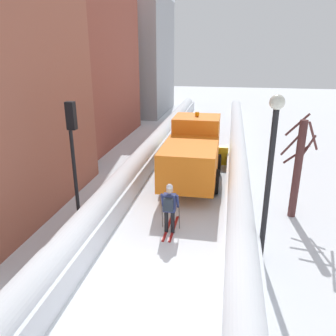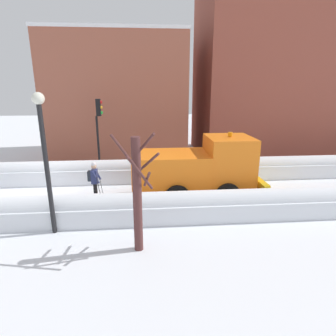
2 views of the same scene
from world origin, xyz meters
TOP-DOWN VIEW (x-y plane):
  - ground_plane at (0.00, 10.00)m, footprint 80.00×80.00m
  - snowbank_left at (-2.43, 10.00)m, footprint 1.10×36.00m
  - snowbank_right at (2.43, 10.00)m, footprint 1.10×36.00m
  - building_concrete_far at (-8.82, 25.43)m, footprint 8.98×8.92m
  - plow_truck at (0.31, 7.46)m, footprint 3.20×5.98m
  - skier at (0.06, 2.70)m, footprint 0.62×1.80m
  - traffic_light_pole at (-3.14, 2.56)m, footprint 0.28×0.42m
  - street_lamp at (3.05, 1.69)m, footprint 0.40×0.40m
  - bare_tree_near at (4.42, 4.77)m, footprint 1.32×1.42m

SIDE VIEW (x-z plane):
  - ground_plane at x=0.00m, z-range 0.00..0.00m
  - snowbank_right at x=2.43m, z-range -0.05..1.14m
  - snowbank_left at x=-2.43m, z-range -0.04..1.20m
  - skier at x=0.06m, z-range 0.10..1.91m
  - plow_truck at x=0.31m, z-range -0.08..3.04m
  - bare_tree_near at x=4.42m, z-range 0.05..3.91m
  - traffic_light_pole at x=-3.14m, z-range 0.89..5.32m
  - street_lamp at x=3.05m, z-range 0.68..5.60m
  - building_concrete_far at x=-8.82m, z-range 0.00..10.63m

